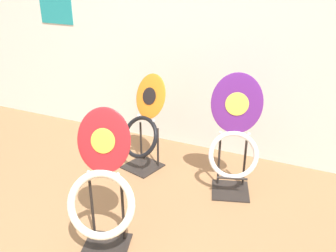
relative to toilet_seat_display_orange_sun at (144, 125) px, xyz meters
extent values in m
cube|color=silver|center=(0.13, 0.56, 0.92)|extent=(8.00, 0.06, 2.60)
cube|color=black|center=(-0.01, -0.03, -0.38)|extent=(0.34, 0.34, 0.01)
cylinder|color=black|center=(-0.08, 0.08, -0.20)|extent=(0.02, 0.02, 0.35)
cylinder|color=black|center=(0.11, 0.03, -0.20)|extent=(0.02, 0.02, 0.35)
cylinder|color=black|center=(-0.03, -0.11, -0.23)|extent=(0.22, 0.07, 0.02)
torus|color=black|center=(-0.01, -0.05, -0.09)|extent=(0.40, 0.29, 0.33)
ellipsoid|color=orange|center=(0.02, 0.08, 0.23)|extent=(0.33, 0.22, 0.36)
ellipsoid|color=black|center=(0.02, 0.07, 0.24)|extent=(0.15, 0.09, 0.14)
sphere|color=silver|center=(-0.08, 0.04, 0.05)|extent=(0.02, 0.02, 0.02)
sphere|color=silver|center=(0.09, 0.00, 0.05)|extent=(0.02, 0.02, 0.02)
cube|color=black|center=(0.25, -1.01, -0.38)|extent=(0.35, 0.35, 0.01)
cylinder|color=black|center=(0.13, -0.95, -0.17)|extent=(0.02, 0.02, 0.41)
cylinder|color=black|center=(0.31, -0.89, -0.17)|extent=(0.02, 0.02, 0.41)
cylinder|color=black|center=(0.27, -1.08, -0.21)|extent=(0.22, 0.08, 0.02)
torus|color=beige|center=(0.25, -1.03, -0.04)|extent=(0.46, 0.34, 0.38)
ellipsoid|color=#AD1E23|center=(0.21, -0.89, 0.30)|extent=(0.35, 0.23, 0.38)
ellipsoid|color=yellow|center=(0.22, -0.90, 0.31)|extent=(0.15, 0.09, 0.14)
sphere|color=silver|center=(0.14, -0.97, 0.12)|extent=(0.02, 0.02, 0.02)
sphere|color=silver|center=(0.31, -0.92, 0.12)|extent=(0.02, 0.02, 0.02)
cube|color=black|center=(0.78, -0.08, -0.38)|extent=(0.35, 0.35, 0.01)
cylinder|color=black|center=(0.66, -0.03, -0.18)|extent=(0.02, 0.02, 0.39)
cylinder|color=black|center=(0.85, 0.03, -0.18)|extent=(0.02, 0.02, 0.39)
cylinder|color=black|center=(0.81, -0.16, -0.22)|extent=(0.22, 0.09, 0.02)
torus|color=silver|center=(0.79, -0.10, -0.05)|extent=(0.39, 0.23, 0.36)
ellipsoid|color=#60237F|center=(0.77, -0.05, 0.33)|extent=(0.37, 0.16, 0.45)
ellipsoid|color=#E5CC4C|center=(0.78, -0.06, 0.33)|extent=(0.16, 0.07, 0.17)
sphere|color=silver|center=(0.68, -0.09, 0.11)|extent=(0.02, 0.02, 0.02)
sphere|color=silver|center=(0.87, -0.03, 0.11)|extent=(0.02, 0.02, 0.02)
camera|label=1|loc=(1.35, -2.49, 1.27)|focal=40.00mm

